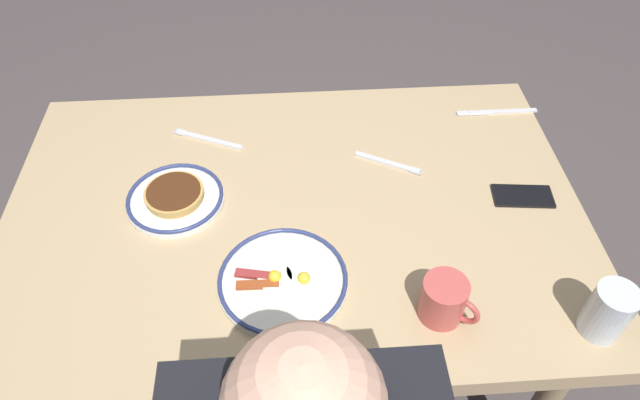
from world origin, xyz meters
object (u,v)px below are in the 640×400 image
Objects in this scene: plate_near_main at (175,198)px; fork_near at (207,139)px; cell_phone at (522,195)px; drinking_glass at (607,313)px; coffee_mug at (444,300)px; plate_center_pancakes at (283,280)px; fork_far at (388,163)px; butter_knife at (496,112)px.

plate_near_main is 0.24m from fork_near.
cell_phone reaches higher than fork_near.
drinking_glass reaches higher than fork_near.
fork_near is (0.51, -0.58, -0.05)m from coffee_mug.
cell_phone is 0.83m from fork_near.
fork_near is at bearing -68.12° from plate_center_pancakes.
fork_near is (0.82, -0.64, -0.05)m from drinking_glass.
butter_knife is at bearing -150.64° from fork_far.
coffee_mug is (-0.57, 0.35, 0.03)m from plate_near_main.
fork_near is (0.19, -0.48, -0.01)m from plate_center_pancakes.
cell_phone is (0.04, -0.37, -0.05)m from drinking_glass.
fork_near is (0.79, -0.27, -0.00)m from cell_phone.
fork_far is at bearing -55.76° from drinking_glass.
cell_phone is 0.74× the size of fork_near.
fork_far is at bearing -85.10° from coffee_mug.
fork_far and butter_knife have the same top height.
plate_center_pancakes is at bearing 111.88° from fork_near.
plate_near_main is at bearing -45.23° from plate_center_pancakes.
coffee_mug reaches higher than plate_near_main.
fork_far is 0.39m from butter_knife.
drinking_glass reaches higher than plate_center_pancakes.
plate_near_main is 0.67m from coffee_mug.
coffee_mug is at bearing 64.98° from butter_knife.
plate_near_main is 0.54m from fork_far.
plate_center_pancakes reaches higher than fork_near.
drinking_glass is at bearing 169.80° from coffee_mug.
plate_near_main is 0.85m from cell_phone.
butter_knife is (-0.34, -0.19, -0.00)m from fork_far.
plate_center_pancakes is 0.34m from coffee_mug.
fork_far is at bearing 29.36° from butter_knife.
fork_near is 1.15× the size of fork_far.
plate_near_main is at bearing -31.50° from coffee_mug.
fork_near is 0.82m from butter_knife.
coffee_mug is 0.71m from butter_knife.
coffee_mug is at bearing 94.90° from fork_far.
butter_knife is (-0.87, -0.29, -0.01)m from plate_near_main.
cell_phone is at bearing -159.76° from plate_center_pancakes.
plate_center_pancakes is 1.94× the size of cell_phone.
coffee_mug is 0.46m from fork_far.
fork_far is (-0.28, -0.36, -0.01)m from plate_center_pancakes.
coffee_mug reaches higher than fork_near.
plate_center_pancakes reaches higher than cell_phone.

